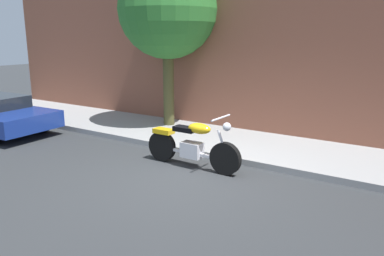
{
  "coord_description": "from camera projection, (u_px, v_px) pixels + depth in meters",
  "views": [
    {
      "loc": [
        3.96,
        -5.76,
        2.71
      ],
      "look_at": [
        -0.26,
        0.68,
        0.85
      ],
      "focal_mm": 36.11,
      "sensor_mm": 36.0,
      "label": 1
    }
  ],
  "objects": [
    {
      "name": "sidewalk",
      "position": [
        243.0,
        145.0,
        9.52
      ],
      "size": [
        20.5,
        2.47,
        0.14
      ],
      "primitive_type": "cube",
      "color": "#989898",
      "rests_on": "ground"
    },
    {
      "name": "ground_plane",
      "position": [
        184.0,
        179.0,
        7.43
      ],
      "size": [
        60.0,
        60.0,
        0.0
      ],
      "primitive_type": "plane",
      "color": "#303335"
    },
    {
      "name": "motorcycle",
      "position": [
        192.0,
        146.0,
        8.02
      ],
      "size": [
        2.25,
        0.7,
        1.16
      ],
      "color": "black",
      "rests_on": "ground"
    },
    {
      "name": "street_tree",
      "position": [
        168.0,
        10.0,
        10.64
      ],
      "size": [
        2.75,
        2.75,
        4.78
      ],
      "color": "#4B4827",
      "rests_on": "ground"
    }
  ]
}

